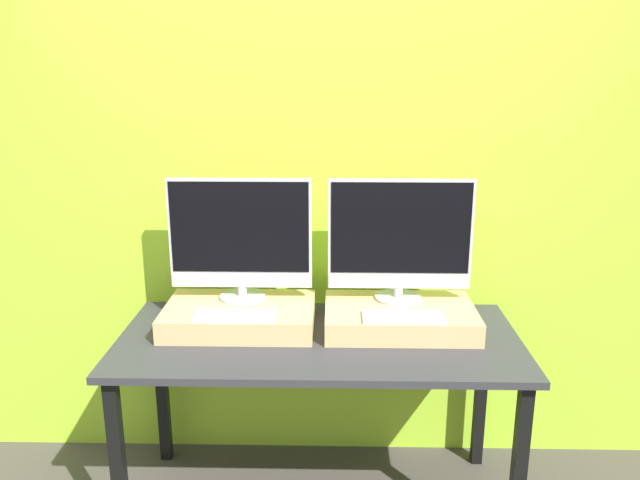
{
  "coord_description": "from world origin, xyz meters",
  "views": [
    {
      "loc": [
        0.06,
        -1.99,
        1.87
      ],
      "look_at": [
        0.0,
        0.56,
        1.16
      ],
      "focal_mm": 35.0,
      "sensor_mm": 36.0,
      "label": 1
    }
  ],
  "objects_px": {
    "keyboard_left": "(235,315)",
    "monitor_right": "(400,239)",
    "monitor_left": "(240,238)",
    "keyboard_right": "(403,317)"
  },
  "relations": [
    {
      "from": "keyboard_right",
      "to": "keyboard_left",
      "type": "bearing_deg",
      "value": 180.0
    },
    {
      "from": "keyboard_left",
      "to": "monitor_right",
      "type": "height_order",
      "value": "monitor_right"
    },
    {
      "from": "monitor_left",
      "to": "keyboard_right",
      "type": "relative_size",
      "value": 1.86
    },
    {
      "from": "keyboard_left",
      "to": "keyboard_right",
      "type": "distance_m",
      "value": 0.68
    },
    {
      "from": "monitor_left",
      "to": "keyboard_left",
      "type": "relative_size",
      "value": 1.86
    },
    {
      "from": "monitor_left",
      "to": "keyboard_left",
      "type": "bearing_deg",
      "value": -90.0
    },
    {
      "from": "monitor_left",
      "to": "keyboard_left",
      "type": "height_order",
      "value": "monitor_left"
    },
    {
      "from": "monitor_left",
      "to": "monitor_right",
      "type": "bearing_deg",
      "value": 0.0
    },
    {
      "from": "keyboard_left",
      "to": "monitor_left",
      "type": "bearing_deg",
      "value": 90.0
    },
    {
      "from": "keyboard_left",
      "to": "monitor_right",
      "type": "bearing_deg",
      "value": 17.83
    }
  ]
}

